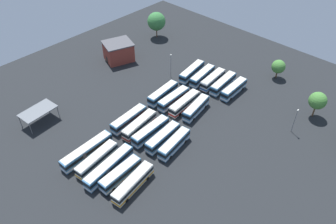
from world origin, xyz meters
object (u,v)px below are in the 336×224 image
(bus_row3_slot2, at_px, (213,79))
(bus_row0_slot1, at_px, (121,174))
(bus_row1_slot0, at_px, (174,144))
(maintenance_shelter, at_px, (38,111))
(bus_row1_slot2, at_px, (151,131))
(bus_row0_slot0, at_px, (133,183))
(bus_row1_slot4, at_px, (129,119))
(bus_row3_slot3, at_px, (202,76))
(bus_row0_slot2, at_px, (109,167))
(bus_row3_slot0, at_px, (234,89))
(bus_row3_slot1, at_px, (223,83))
(tree_northeast, at_px, (278,67))
(bus_row2_slot3, at_px, (174,99))
(bus_row3_slot4, at_px, (192,72))
(bus_row2_slot1, at_px, (196,108))
(bus_row1_slot1, at_px, (163,137))
(bus_row2_slot4, at_px, (163,93))
(depot_building, at_px, (119,51))
(bus_row1_slot3, at_px, (139,125))
(lamp_post_near_entrance, at_px, (171,65))
(bus_row0_slot4, at_px, (87,151))
(tree_east_edge, at_px, (156,21))
(lamp_post_mid_lot, at_px, (295,120))
(tree_south_edge, at_px, (318,101))
(bus_row0_slot3, at_px, (97,159))
(bus_row2_slot2, at_px, (184,103))

(bus_row3_slot2, bearing_deg, bus_row0_slot1, -170.10)
(bus_row1_slot0, xyz_separation_m, maintenance_shelter, (-18.01, 34.21, 2.12))
(bus_row1_slot2, distance_m, bus_row3_slot2, 30.61)
(bus_row0_slot0, xyz_separation_m, bus_row1_slot4, (13.90, 17.09, -0.00))
(bus_row3_slot3, bearing_deg, bus_row1_slot4, 177.42)
(bus_row0_slot2, bearing_deg, bus_row3_slot0, -4.39)
(bus_row3_slot1, bearing_deg, bus_row1_slot0, -167.53)
(tree_northeast, bearing_deg, bus_row0_slot2, 172.12)
(bus_row0_slot0, relative_size, tree_northeast, 1.88)
(bus_row2_slot3, bearing_deg, maintenance_shelter, 145.75)
(bus_row2_slot3, bearing_deg, bus_row3_slot4, 20.15)
(bus_row3_slot2, bearing_deg, bus_row2_slot3, 171.60)
(bus_row2_slot1, distance_m, bus_row3_slot4, 18.92)
(bus_row1_slot1, relative_size, bus_row3_slot3, 0.99)
(bus_row2_slot4, xyz_separation_m, depot_building, (5.53, 27.07, 1.57))
(bus_row1_slot3, height_order, lamp_post_near_entrance, lamp_post_near_entrance)
(bus_row0_slot2, bearing_deg, bus_row0_slot1, -82.04)
(bus_row1_slot0, height_order, depot_building, depot_building)
(bus_row3_slot4, bearing_deg, bus_row0_slot1, -160.39)
(bus_row2_slot1, distance_m, bus_row2_slot4, 11.83)
(bus_row2_slot1, bearing_deg, bus_row0_slot0, -167.55)
(bus_row0_slot4, relative_size, bus_row1_slot1, 1.26)
(bus_row0_slot0, bearing_deg, maintenance_shelter, 93.99)
(tree_east_edge, bearing_deg, lamp_post_mid_lot, -101.88)
(tree_south_edge, bearing_deg, bus_row2_slot3, 125.05)
(bus_row3_slot2, bearing_deg, tree_northeast, -36.92)
(bus_row3_slot1, bearing_deg, bus_row2_slot4, 148.76)
(bus_row3_slot0, height_order, lamp_post_near_entrance, lamp_post_near_entrance)
(bus_row0_slot0, relative_size, bus_row3_slot4, 1.00)
(bus_row1_slot4, bearing_deg, bus_row3_slot0, -22.35)
(bus_row0_slot3, xyz_separation_m, bus_row1_slot2, (15.83, -2.31, -0.00))
(bus_row1_slot0, height_order, bus_row3_slot3, same)
(tree_south_edge, bearing_deg, bus_row0_slot4, 147.41)
(depot_building, height_order, maintenance_shelter, depot_building)
(bus_row0_slot4, relative_size, lamp_post_mid_lot, 1.92)
(bus_row1_slot1, xyz_separation_m, bus_row3_slot0, (30.26, -1.15, -0.00))
(bus_row1_slot1, bearing_deg, tree_northeast, -7.65)
(bus_row0_slot0, relative_size, lamp_post_near_entrance, 1.42)
(depot_building, relative_size, maintenance_shelter, 1.18)
(bus_row2_slot3, bearing_deg, tree_east_edge, 51.49)
(tree_northeast, bearing_deg, bus_row1_slot4, 159.50)
(bus_row0_slot1, height_order, bus_row2_slot4, same)
(bus_row0_slot1, distance_m, bus_row3_slot1, 45.94)
(bus_row3_slot1, height_order, lamp_post_near_entrance, lamp_post_near_entrance)
(bus_row0_slot1, relative_size, bus_row0_slot2, 0.77)
(bus_row0_slot0, xyz_separation_m, bus_row0_slot2, (-0.70, 7.67, 0.00))
(bus_row3_slot2, bearing_deg, maintenance_shelter, 153.37)
(bus_row0_slot0, bearing_deg, bus_row3_slot4, 24.24)
(bus_row0_slot1, xyz_separation_m, tree_east_edge, (55.96, 43.82, 4.78))
(tree_south_edge, bearing_deg, bus_row2_slot2, 127.57)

